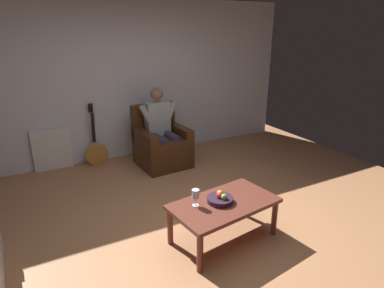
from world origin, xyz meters
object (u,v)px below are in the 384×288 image
at_px(person_seated, 161,126).
at_px(armchair, 161,145).
at_px(guitar, 96,152).
at_px(coffee_table, 224,207).
at_px(wine_glass_near, 196,195).
at_px(fruit_bowl, 220,199).

bearing_deg(person_seated, armchair, -90.00).
bearing_deg(person_seated, guitar, -32.16).
bearing_deg(coffee_table, person_seated, -95.57).
bearing_deg(wine_glass_near, guitar, -80.38).
xyz_separation_m(guitar, fruit_bowl, (-0.70, 2.65, 0.25)).
xyz_separation_m(coffee_table, fruit_bowl, (0.03, -0.02, 0.09)).
height_order(guitar, fruit_bowl, guitar).
bearing_deg(person_seated, coffee_table, 80.47).
xyz_separation_m(wine_glass_near, fruit_bowl, (-0.26, 0.05, -0.09)).
relative_size(wine_glass_near, fruit_bowl, 0.66).
xyz_separation_m(person_seated, guitar, (0.94, -0.51, -0.45)).
relative_size(person_seated, fruit_bowl, 4.66).
relative_size(armchair, wine_glass_near, 5.48).
height_order(coffee_table, fruit_bowl, fruit_bowl).
distance_m(guitar, fruit_bowl, 2.75).
xyz_separation_m(person_seated, fruit_bowl, (0.24, 2.14, -0.19)).
height_order(person_seated, coffee_table, person_seated).
relative_size(guitar, fruit_bowl, 3.74).
relative_size(armchair, fruit_bowl, 3.62).
distance_m(armchair, person_seated, 0.34).
distance_m(armchair, wine_glass_near, 2.17).
bearing_deg(fruit_bowl, wine_glass_near, -10.41).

